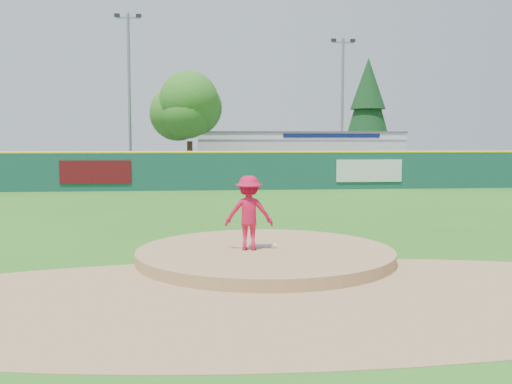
{
  "coord_description": "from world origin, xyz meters",
  "views": [
    {
      "loc": [
        -1.39,
        -11.99,
        2.53
      ],
      "look_at": [
        0.0,
        2.0,
        1.3
      ],
      "focal_mm": 40.0,
      "sensor_mm": 36.0,
      "label": 1
    }
  ],
  "objects": [
    {
      "name": "ground",
      "position": [
        0.0,
        0.0,
        0.0
      ],
      "size": [
        120.0,
        120.0,
        0.0
      ],
      "primitive_type": "plane",
      "color": "#286B19",
      "rests_on": "ground"
    },
    {
      "name": "pitchers_mound",
      "position": [
        0.0,
        0.0,
        0.0
      ],
      "size": [
        5.5,
        5.5,
        0.5
      ],
      "primitive_type": "cylinder",
      "color": "#9E774C",
      "rests_on": "ground"
    },
    {
      "name": "pitching_rubber",
      "position": [
        0.0,
        0.3,
        0.27
      ],
      "size": [
        0.6,
        0.15,
        0.04
      ],
      "primitive_type": "cube",
      "color": "white",
      "rests_on": "pitchers_mound"
    },
    {
      "name": "infield_dirt_arc",
      "position": [
        0.0,
        -3.0,
        0.01
      ],
      "size": [
        15.4,
        15.4,
        0.01
      ],
      "primitive_type": "cylinder",
      "color": "#9E774C",
      "rests_on": "ground"
    },
    {
      "name": "parking_lot",
      "position": [
        0.0,
        27.0,
        0.01
      ],
      "size": [
        44.0,
        16.0,
        0.02
      ],
      "primitive_type": "cube",
      "color": "#38383A",
      "rests_on": "ground"
    },
    {
      "name": "pitcher",
      "position": [
        -0.35,
        -0.05,
        1.04
      ],
      "size": [
        1.08,
        0.69,
        1.58
      ],
      "primitive_type": "imported",
      "rotation": [
        0.0,
        0.0,
        3.03
      ],
      "color": "red",
      "rests_on": "pitchers_mound"
    },
    {
      "name": "van",
      "position": [
        0.14,
        22.41,
        0.63
      ],
      "size": [
        4.76,
        3.24,
        1.21
      ],
      "primitive_type": "imported",
      "rotation": [
        0.0,
        0.0,
        1.26
      ],
      "color": "silver",
      "rests_on": "parking_lot"
    },
    {
      "name": "pool_building_grp",
      "position": [
        6.0,
        31.99,
        1.66
      ],
      "size": [
        15.2,
        8.2,
        3.31
      ],
      "color": "silver",
      "rests_on": "ground"
    },
    {
      "name": "fence_banners",
      "position": [
        0.5,
        17.92,
        1.0
      ],
      "size": [
        18.04,
        0.04,
        1.2
      ],
      "color": "#560C10",
      "rests_on": "ground"
    },
    {
      "name": "outfield_fence",
      "position": [
        0.0,
        18.0,
        1.09
      ],
      "size": [
        40.0,
        0.14,
        2.07
      ],
      "color": "#144239",
      "rests_on": "ground"
    },
    {
      "name": "deciduous_tree",
      "position": [
        -2.0,
        25.0,
        4.55
      ],
      "size": [
        5.6,
        5.6,
        7.36
      ],
      "color": "#382314",
      "rests_on": "ground"
    },
    {
      "name": "conifer_tree",
      "position": [
        13.0,
        36.0,
        5.54
      ],
      "size": [
        4.4,
        4.4,
        9.5
      ],
      "color": "#382314",
      "rests_on": "ground"
    },
    {
      "name": "light_pole_left",
      "position": [
        -6.0,
        27.0,
        6.05
      ],
      "size": [
        1.75,
        0.25,
        11.0
      ],
      "color": "gray",
      "rests_on": "ground"
    },
    {
      "name": "light_pole_right",
      "position": [
        9.0,
        29.0,
        5.54
      ],
      "size": [
        1.75,
        0.25,
        10.0
      ],
      "color": "gray",
      "rests_on": "ground"
    }
  ]
}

